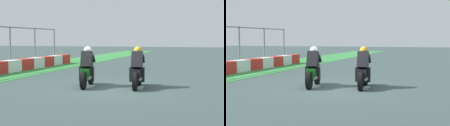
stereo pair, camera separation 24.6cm
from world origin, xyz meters
The scene contains 3 objects.
ground_plane centered at (0.00, 0.00, 0.00)m, with size 120.00×120.00×0.00m, color #394A49.
rider_lane_a centered at (0.25, -0.95, 0.62)m, with size 2.04×0.57×1.51m.
rider_lane_b centered at (-0.01, 0.90, 0.62)m, with size 2.03×0.61×1.51m.
Camera 1 is at (-11.85, -3.67, 1.81)m, focal length 54.79 mm.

